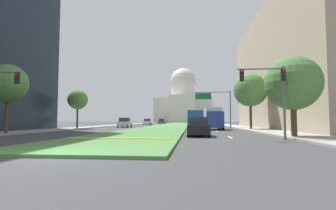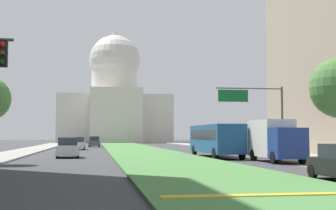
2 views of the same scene
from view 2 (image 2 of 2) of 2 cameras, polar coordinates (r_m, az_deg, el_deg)
ground_plane at (r=70.83m, az=-4.32°, el=-5.26°), size 281.35×281.35×0.00m
grass_median at (r=64.45m, az=-3.87°, el=-5.36°), size 8.00×115.10×0.14m
median_curb_nose at (r=15.53m, az=12.55°, el=-10.47°), size 7.20×0.50×0.04m
lane_dashes_right at (r=40.72m, az=10.63°, el=-6.42°), size 0.16×43.22×0.01m
sidewalk_left at (r=58.41m, az=-17.04°, el=-5.39°), size 4.00×115.10×0.15m
sidewalk_right at (r=61.00m, az=9.80°, el=-5.41°), size 4.00×115.10×0.15m
capitol_building at (r=134.27m, az=-6.43°, el=0.47°), size 30.83×22.73×31.14m
overhead_guide_sign at (r=44.21m, az=10.65°, el=-0.13°), size 6.35×0.20×6.50m
sedan_midblock at (r=43.94m, az=-11.94°, el=-5.10°), size 2.17×4.58×1.81m
sedan_distant at (r=55.09m, az=5.69°, el=-4.92°), size 2.15×4.19×1.64m
sedan_far_horizon at (r=67.15m, az=-10.73°, el=-4.60°), size 1.87×4.20×1.76m
sedan_very_far at (r=82.15m, az=-8.82°, el=-4.41°), size 1.98×4.28×1.82m
box_truck_delivery at (r=36.95m, az=12.75°, el=-4.09°), size 2.40×6.40×3.20m
city_bus at (r=43.87m, az=5.71°, el=-3.95°), size 2.62×11.00×2.95m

